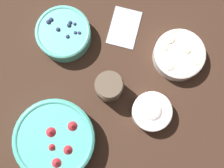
{
  "coord_description": "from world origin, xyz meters",
  "views": [
    {
      "loc": [
        0.11,
        0.13,
        0.96
      ],
      "look_at": [
        -0.04,
        0.06,
        0.04
      ],
      "focal_mm": 50.0,
      "sensor_mm": 36.0,
      "label": 1
    }
  ],
  "objects_px": {
    "bowl_cream": "(152,112)",
    "bowl_strawberries": "(55,140)",
    "bowl_blueberries": "(64,34)",
    "bowl_bananas": "(179,55)",
    "jar_chocolate": "(109,87)"
  },
  "relations": [
    {
      "from": "bowl_bananas",
      "to": "bowl_cream",
      "type": "height_order",
      "value": "bowl_cream"
    },
    {
      "from": "bowl_strawberries",
      "to": "bowl_cream",
      "type": "height_order",
      "value": "bowl_strawberries"
    },
    {
      "from": "bowl_bananas",
      "to": "bowl_cream",
      "type": "bearing_deg",
      "value": -1.16
    },
    {
      "from": "bowl_bananas",
      "to": "bowl_strawberries",
      "type": "bearing_deg",
      "value": -29.8
    },
    {
      "from": "bowl_blueberries",
      "to": "bowl_bananas",
      "type": "bearing_deg",
      "value": 104.82
    },
    {
      "from": "bowl_cream",
      "to": "bowl_strawberries",
      "type": "bearing_deg",
      "value": -48.35
    },
    {
      "from": "bowl_blueberries",
      "to": "jar_chocolate",
      "type": "distance_m",
      "value": 0.22
    },
    {
      "from": "bowl_blueberries",
      "to": "jar_chocolate",
      "type": "height_order",
      "value": "jar_chocolate"
    },
    {
      "from": "bowl_strawberries",
      "to": "bowl_blueberries",
      "type": "distance_m",
      "value": 0.33
    },
    {
      "from": "bowl_blueberries",
      "to": "bowl_bananas",
      "type": "distance_m",
      "value": 0.36
    },
    {
      "from": "bowl_cream",
      "to": "jar_chocolate",
      "type": "distance_m",
      "value": 0.15
    },
    {
      "from": "bowl_bananas",
      "to": "bowl_cream",
      "type": "xyz_separation_m",
      "value": [
        0.2,
        -0.0,
        0.0
      ]
    },
    {
      "from": "bowl_strawberries",
      "to": "bowl_blueberries",
      "type": "relative_size",
      "value": 1.38
    },
    {
      "from": "bowl_strawberries",
      "to": "jar_chocolate",
      "type": "height_order",
      "value": "jar_chocolate"
    },
    {
      "from": "bowl_strawberries",
      "to": "bowl_bananas",
      "type": "relative_size",
      "value": 1.48
    }
  ]
}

